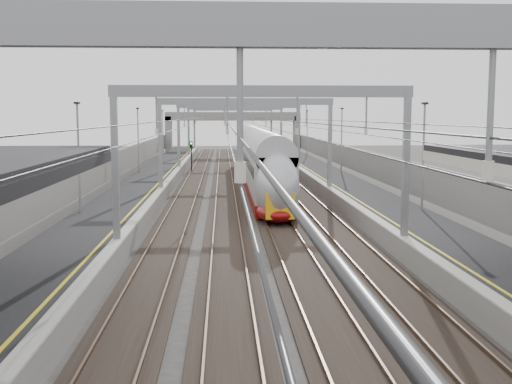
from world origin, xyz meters
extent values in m
cube|color=black|center=(-8.00, 45.00, 0.50)|extent=(4.00, 120.00, 1.00)
cube|color=black|center=(8.00, 45.00, 0.50)|extent=(4.00, 120.00, 1.00)
cube|color=black|center=(-4.50, 45.00, 0.04)|extent=(2.40, 140.00, 0.08)
cube|color=brown|center=(-5.22, 45.00, 0.13)|extent=(0.07, 140.00, 0.14)
cube|color=brown|center=(-3.78, 45.00, 0.13)|extent=(0.07, 140.00, 0.14)
cube|color=black|center=(-1.50, 45.00, 0.04)|extent=(2.40, 140.00, 0.08)
cube|color=brown|center=(-2.22, 45.00, 0.13)|extent=(0.07, 140.00, 0.14)
cube|color=brown|center=(-0.78, 45.00, 0.13)|extent=(0.07, 140.00, 0.14)
cube|color=black|center=(1.50, 45.00, 0.04)|extent=(2.40, 140.00, 0.08)
cube|color=brown|center=(0.78, 45.00, 0.13)|extent=(0.07, 140.00, 0.14)
cube|color=brown|center=(2.22, 45.00, 0.13)|extent=(0.07, 140.00, 0.14)
cube|color=black|center=(4.50, 45.00, 0.04)|extent=(2.40, 140.00, 0.08)
cube|color=brown|center=(3.78, 45.00, 0.13)|extent=(0.07, 140.00, 0.14)
cube|color=brown|center=(5.22, 45.00, 0.13)|extent=(0.07, 140.00, 0.14)
cube|color=gray|center=(0.00, 2.00, 7.35)|extent=(13.00, 0.25, 0.50)
cube|color=gray|center=(-6.30, 22.00, 4.30)|extent=(0.28, 0.28, 6.60)
cube|color=gray|center=(6.30, 22.00, 4.30)|extent=(0.28, 0.28, 6.60)
cube|color=gray|center=(0.00, 22.00, 7.35)|extent=(13.00, 0.25, 0.50)
cube|color=gray|center=(-6.30, 42.00, 4.30)|extent=(0.28, 0.28, 6.60)
cube|color=gray|center=(6.30, 42.00, 4.30)|extent=(0.28, 0.28, 6.60)
cube|color=gray|center=(0.00, 42.00, 7.35)|extent=(13.00, 0.25, 0.50)
cube|color=gray|center=(-6.30, 62.00, 4.30)|extent=(0.28, 0.28, 6.60)
cube|color=gray|center=(6.30, 62.00, 4.30)|extent=(0.28, 0.28, 6.60)
cube|color=gray|center=(0.00, 62.00, 7.35)|extent=(13.00, 0.25, 0.50)
cube|color=gray|center=(-6.30, 82.00, 4.30)|extent=(0.28, 0.28, 6.60)
cube|color=gray|center=(6.30, 82.00, 4.30)|extent=(0.28, 0.28, 6.60)
cube|color=gray|center=(0.00, 82.00, 7.35)|extent=(13.00, 0.25, 0.50)
cube|color=gray|center=(-6.30, 100.00, 4.30)|extent=(0.28, 0.28, 6.60)
cube|color=gray|center=(6.30, 100.00, 4.30)|extent=(0.28, 0.28, 6.60)
cube|color=gray|center=(0.00, 100.00, 7.35)|extent=(13.00, 0.25, 0.50)
cylinder|color=#262628|center=(-4.50, 50.00, 5.50)|extent=(0.03, 140.00, 0.03)
cylinder|color=#262628|center=(-1.50, 50.00, 5.50)|extent=(0.03, 140.00, 0.03)
cylinder|color=#262628|center=(1.50, 50.00, 5.50)|extent=(0.03, 140.00, 0.03)
cylinder|color=#262628|center=(4.50, 50.00, 5.50)|extent=(0.03, 140.00, 0.03)
cube|color=slate|center=(0.00, 100.00, 6.20)|extent=(22.00, 2.20, 1.40)
cube|color=slate|center=(-10.50, 100.00, 3.10)|extent=(1.00, 2.20, 6.20)
cube|color=slate|center=(10.50, 100.00, 3.10)|extent=(1.00, 2.20, 6.20)
cube|color=slate|center=(-11.20, 45.00, 1.60)|extent=(0.30, 120.00, 3.20)
cube|color=slate|center=(11.20, 45.00, 1.60)|extent=(0.30, 120.00, 3.20)
cube|color=maroon|center=(1.50, 43.12, 0.59)|extent=(2.60, 22.14, 0.77)
cube|color=#A3A4A9|center=(1.50, 43.12, 2.41)|extent=(2.60, 22.14, 2.89)
cube|color=black|center=(1.50, 35.37, 0.27)|extent=(1.93, 2.31, 0.48)
cube|color=maroon|center=(1.50, 65.65, 0.59)|extent=(2.60, 22.14, 0.77)
cube|color=#A3A4A9|center=(1.50, 65.65, 2.41)|extent=(2.60, 22.14, 2.89)
cube|color=black|center=(1.50, 57.90, 0.27)|extent=(1.93, 2.31, 0.48)
ellipsoid|color=#A3A4A9|center=(1.50, 31.86, 2.13)|extent=(2.60, 5.01, 4.04)
cube|color=#FEB10D|center=(1.50, 29.79, 1.26)|extent=(1.64, 0.12, 1.44)
cube|color=black|center=(1.50, 30.22, 2.70)|extent=(1.54, 0.56, 0.91)
cylinder|color=black|center=(-5.20, 66.17, 1.50)|extent=(0.12, 0.12, 3.00)
cube|color=black|center=(-5.20, 66.17, 3.10)|extent=(0.32, 0.22, 0.75)
sphere|color=#0CE526|center=(-5.20, 66.04, 3.25)|extent=(0.16, 0.16, 0.16)
cylinder|color=black|center=(3.20, 62.93, 1.50)|extent=(0.12, 0.12, 3.00)
cube|color=black|center=(3.20, 62.93, 3.10)|extent=(0.32, 0.22, 0.75)
sphere|color=red|center=(3.20, 62.80, 3.25)|extent=(0.16, 0.16, 0.16)
cylinder|color=black|center=(5.40, 67.66, 1.50)|extent=(0.12, 0.12, 3.00)
cube|color=black|center=(5.40, 67.66, 3.10)|extent=(0.32, 0.22, 0.75)
sphere|color=red|center=(5.40, 67.53, 3.25)|extent=(0.16, 0.16, 0.16)
camera|label=1|loc=(-1.71, -5.57, 6.32)|focal=45.00mm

